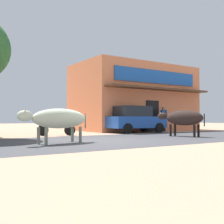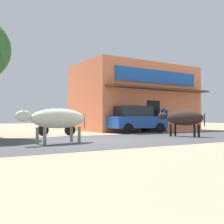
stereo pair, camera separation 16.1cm
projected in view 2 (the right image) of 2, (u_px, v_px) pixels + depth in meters
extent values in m
plane|color=tan|center=(103.00, 140.00, 11.71)|extent=(80.00, 80.00, 0.00)
cube|color=#424247|center=(103.00, 140.00, 11.71)|extent=(72.00, 6.34, 0.00)
cube|color=#E58053|center=(135.00, 99.00, 22.08)|extent=(8.83, 5.11, 4.79)
cube|color=blue|center=(158.00, 77.00, 19.91)|extent=(7.07, 0.10, 0.90)
cube|color=brown|center=(162.00, 89.00, 19.56)|extent=(8.48, 0.90, 0.12)
cube|color=black|center=(153.00, 116.00, 19.65)|extent=(1.10, 0.06, 2.10)
cube|color=#1A48A4|center=(136.00, 122.00, 17.95)|extent=(3.67, 1.86, 0.70)
cube|color=#1E2328|center=(133.00, 111.00, 17.83)|extent=(2.04, 1.65, 0.64)
cylinder|color=black|center=(143.00, 127.00, 19.27)|extent=(0.61, 0.20, 0.60)
cylinder|color=black|center=(160.00, 128.00, 17.79)|extent=(0.61, 0.20, 0.60)
cylinder|color=black|center=(113.00, 128.00, 18.09)|extent=(0.61, 0.20, 0.60)
cylinder|color=black|center=(128.00, 129.00, 16.62)|extent=(0.61, 0.20, 0.60)
cylinder|color=black|center=(70.00, 130.00, 14.93)|extent=(0.55, 0.30, 0.57)
cylinder|color=black|center=(43.00, 130.00, 14.71)|extent=(0.55, 0.30, 0.57)
cylinder|color=black|center=(57.00, 127.00, 14.82)|extent=(1.28, 0.62, 0.10)
ellipsoid|color=black|center=(58.00, 122.00, 14.83)|extent=(0.61, 0.44, 0.28)
cylinder|color=black|center=(69.00, 121.00, 14.92)|extent=(0.06, 0.06, 0.60)
ellipsoid|color=beige|center=(59.00, 118.00, 10.31)|extent=(2.33, 1.14, 0.71)
ellipsoid|color=beige|center=(24.00, 116.00, 9.35)|extent=(0.61, 0.39, 0.36)
cone|color=beige|center=(24.00, 110.00, 9.25)|extent=(0.06, 0.06, 0.12)
cone|color=beige|center=(21.00, 110.00, 9.39)|extent=(0.06, 0.06, 0.12)
cylinder|color=gray|center=(45.00, 136.00, 9.62)|extent=(0.11, 0.11, 0.59)
cylinder|color=gray|center=(37.00, 136.00, 9.96)|extent=(0.11, 0.11, 0.59)
cylinder|color=gray|center=(79.00, 135.00, 10.64)|extent=(0.11, 0.11, 0.59)
cylinder|color=gray|center=(71.00, 134.00, 10.98)|extent=(0.11, 0.11, 0.59)
cylinder|color=gray|center=(84.00, 121.00, 11.13)|extent=(0.05, 0.05, 0.56)
ellipsoid|color=#2E211D|center=(184.00, 118.00, 14.11)|extent=(1.17, 2.03, 0.74)
ellipsoid|color=#2E211D|center=(163.00, 116.00, 14.91)|extent=(0.43, 0.62, 0.36)
cone|color=beige|center=(161.00, 113.00, 14.87)|extent=(0.06, 0.06, 0.12)
cone|color=beige|center=(163.00, 113.00, 15.02)|extent=(0.06, 0.06, 0.12)
cylinder|color=black|center=(171.00, 130.00, 14.33)|extent=(0.11, 0.11, 0.60)
cylinder|color=black|center=(175.00, 130.00, 14.68)|extent=(0.11, 0.11, 0.60)
cylinder|color=black|center=(194.00, 131.00, 13.51)|extent=(0.11, 0.11, 0.60)
cylinder|color=black|center=(199.00, 131.00, 13.86)|extent=(0.11, 0.11, 0.60)
cylinder|color=black|center=(204.00, 120.00, 13.44)|extent=(0.05, 0.05, 0.60)
cylinder|color=#262633|center=(164.00, 125.00, 19.56)|extent=(0.14, 0.14, 0.85)
cylinder|color=#262633|center=(166.00, 125.00, 19.41)|extent=(0.14, 0.14, 0.85)
cube|color=#265999|center=(165.00, 114.00, 19.50)|extent=(0.44, 0.48, 0.60)
sphere|color=tan|center=(165.00, 108.00, 19.51)|extent=(0.23, 0.23, 0.23)
cylinder|color=#265999|center=(162.00, 114.00, 19.72)|extent=(0.09, 0.09, 0.54)
cylinder|color=#265999|center=(167.00, 114.00, 19.28)|extent=(0.09, 0.09, 0.54)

